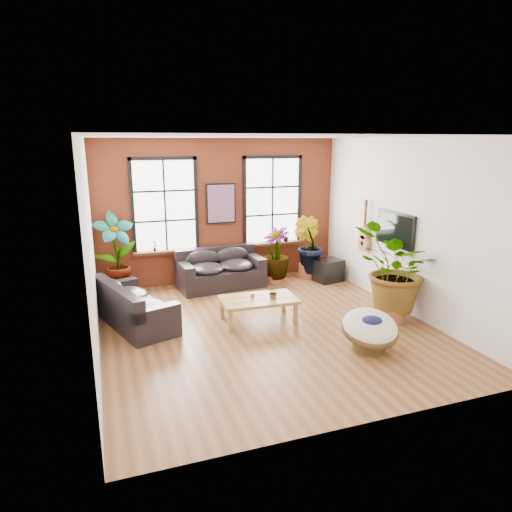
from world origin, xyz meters
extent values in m
cube|color=brown|center=(0.00, 0.00, -0.01)|extent=(6.00, 6.50, 0.02)
cube|color=white|center=(0.00, 0.00, 3.51)|extent=(6.00, 6.50, 0.02)
cube|color=#5A2315|center=(0.00, 3.26, 1.75)|extent=(6.00, 0.02, 3.50)
cube|color=silver|center=(0.00, -3.26, 1.75)|extent=(6.00, 0.02, 3.50)
cube|color=silver|center=(-3.01, 0.00, 1.75)|extent=(0.02, 6.50, 3.50)
cube|color=silver|center=(3.01, 0.00, 1.75)|extent=(0.02, 6.50, 3.50)
cube|color=white|center=(-1.35, 3.20, 1.95)|extent=(1.40, 0.02, 2.10)
cube|color=#3B2210|center=(-1.35, 3.13, 0.87)|extent=(1.60, 0.22, 0.06)
cube|color=white|center=(1.35, 3.20, 1.95)|extent=(1.40, 0.02, 2.10)
cube|color=#3B2210|center=(1.35, 3.13, 0.87)|extent=(1.60, 0.22, 0.06)
cube|color=black|center=(-0.18, 2.64, 0.23)|extent=(2.10, 1.18, 0.46)
cube|color=black|center=(-0.22, 3.01, 0.69)|extent=(2.03, 0.44, 0.47)
cube|color=black|center=(-1.07, 2.56, 0.58)|extent=(0.34, 1.00, 0.24)
cube|color=black|center=(0.70, 2.73, 0.58)|extent=(0.34, 1.00, 0.24)
ellipsoid|color=black|center=(-0.56, 2.55, 0.52)|extent=(0.92, 0.90, 0.26)
ellipsoid|color=black|center=(-0.59, 2.83, 0.69)|extent=(0.87, 0.34, 0.45)
ellipsoid|color=black|center=(0.21, 2.63, 0.52)|extent=(0.92, 0.90, 0.26)
ellipsoid|color=black|center=(0.18, 2.91, 0.69)|extent=(0.87, 0.34, 0.45)
cube|color=black|center=(-2.32, 0.98, 0.21)|extent=(1.50, 2.28, 0.41)
cube|color=black|center=(-2.64, 0.87, 0.62)|extent=(0.86, 2.07, 0.42)
cube|color=black|center=(-2.03, 0.08, 0.52)|extent=(0.90, 0.48, 0.22)
cube|color=black|center=(-2.62, 1.87, 0.52)|extent=(0.90, 0.48, 0.22)
ellipsoid|color=black|center=(-2.15, 0.59, 0.47)|extent=(0.99, 1.11, 0.24)
ellipsoid|color=black|center=(-2.39, 0.51, 0.62)|extent=(0.51, 0.95, 0.40)
ellipsoid|color=black|center=(-2.41, 1.39, 0.47)|extent=(0.99, 1.11, 0.24)
ellipsoid|color=black|center=(-2.65, 1.31, 0.62)|extent=(0.51, 0.95, 0.40)
cube|color=olive|center=(-0.04, 0.34, 0.44)|extent=(1.50, 0.90, 0.06)
cube|color=#3B2210|center=(-0.05, 0.21, 0.47)|extent=(1.46, 0.07, 0.00)
cube|color=#3B2210|center=(-0.04, 0.48, 0.47)|extent=(1.46, 0.07, 0.00)
cube|color=olive|center=(-0.70, 0.04, 0.20)|extent=(0.08, 0.08, 0.41)
cube|color=olive|center=(0.59, -0.02, 0.20)|extent=(0.08, 0.08, 0.41)
cube|color=olive|center=(-0.68, 0.71, 0.20)|extent=(0.08, 0.08, 0.41)
cube|color=olive|center=(0.62, 0.65, 0.20)|extent=(0.08, 0.08, 0.41)
cylinder|color=#D1344A|center=(-0.14, 0.40, 0.52)|extent=(0.09, 0.09, 0.09)
cylinder|color=#4C3A1B|center=(1.31, -1.46, 0.11)|extent=(0.65, 0.65, 0.22)
torus|color=#4C3A1B|center=(1.31, -1.46, 0.37)|extent=(1.13, 1.13, 0.43)
ellipsoid|color=silver|center=(1.31, -1.46, 0.42)|extent=(1.10, 1.14, 0.59)
ellipsoid|color=#151541|center=(1.30, -1.50, 0.53)|extent=(0.42, 0.36, 0.16)
cube|color=black|center=(0.00, 3.19, 1.95)|extent=(0.74, 0.04, 0.98)
cube|color=#0C7F8C|center=(0.00, 3.16, 1.95)|extent=(0.66, 0.02, 0.90)
cube|color=black|center=(2.95, 0.30, 1.65)|extent=(0.06, 1.25, 0.72)
cube|color=black|center=(2.92, 0.30, 1.65)|extent=(0.01, 1.15, 0.62)
cylinder|color=#B27F4C|center=(2.90, 1.35, 1.13)|extent=(0.09, 0.38, 0.38)
cylinder|color=#B27F4C|center=(2.90, 1.35, 1.38)|extent=(0.09, 0.30, 0.30)
cylinder|color=black|center=(2.90, 1.35, 1.13)|extent=(0.09, 0.11, 0.11)
cube|color=#3B2210|center=(2.90, 1.35, 1.75)|extent=(0.04, 0.05, 0.55)
cube|color=#3B2210|center=(2.90, 1.35, 2.07)|extent=(0.06, 0.06, 0.14)
cube|color=black|center=(2.49, 2.26, 0.28)|extent=(0.75, 0.66, 0.55)
cylinder|color=brown|center=(-2.54, 2.84, 0.17)|extent=(0.58, 0.58, 0.35)
cylinder|color=brown|center=(2.15, 2.68, 0.18)|extent=(0.66, 0.66, 0.36)
cylinder|color=brown|center=(2.45, -0.50, 0.19)|extent=(0.64, 0.64, 0.38)
cylinder|color=brown|center=(1.16, 2.56, 0.18)|extent=(0.53, 0.53, 0.35)
imported|color=#1A4412|center=(-2.54, 2.84, 1.04)|extent=(1.08, 0.88, 1.77)
imported|color=#1A4412|center=(2.13, 2.69, 0.86)|extent=(0.94, 1.00, 1.43)
imported|color=#1A4412|center=(2.47, -0.47, 1.02)|extent=(1.97, 1.87, 1.72)
imported|color=#1A4412|center=(1.19, 2.54, 0.77)|extent=(0.93, 0.93, 1.26)
imported|color=#1A4412|center=(0.23, 0.22, 0.60)|extent=(0.30, 0.28, 0.26)
imported|color=#1A4412|center=(-1.65, 3.13, 1.04)|extent=(0.17, 0.17, 0.27)
imported|color=#1A4412|center=(1.70, 3.13, 1.04)|extent=(0.19, 0.19, 0.27)
camera|label=1|loc=(-2.84, -7.53, 3.43)|focal=32.00mm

